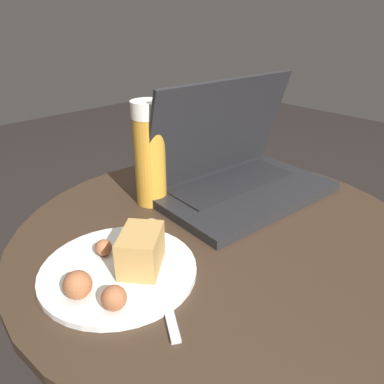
# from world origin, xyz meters

# --- Properties ---
(table) EXTENTS (0.71, 0.71, 0.54)m
(table) POSITION_xyz_m (0.00, 0.00, 0.39)
(table) COLOR black
(table) RESTS_ON ground_plane
(laptop) EXTENTS (0.37, 0.25, 0.23)m
(laptop) POSITION_xyz_m (0.14, 0.08, 0.59)
(laptop) COLOR #232326
(laptop) RESTS_ON table
(beer_glass) EXTENTS (0.06, 0.06, 0.20)m
(beer_glass) POSITION_xyz_m (-0.02, 0.17, 0.64)
(beer_glass) COLOR gold
(beer_glass) RESTS_ON table
(snack_plate) EXTENTS (0.23, 0.23, 0.07)m
(snack_plate) POSITION_xyz_m (-0.19, 0.01, 0.56)
(snack_plate) COLOR silver
(snack_plate) RESTS_ON table
(fork) EXTENTS (0.11, 0.17, 0.00)m
(fork) POSITION_xyz_m (-0.16, -0.04, 0.54)
(fork) COLOR silver
(fork) RESTS_ON table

